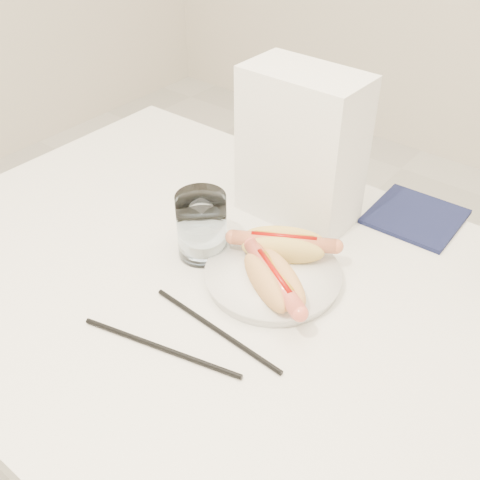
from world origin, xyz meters
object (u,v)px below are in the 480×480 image
Objects in this scene: plate at (273,277)px; napkin_box at (301,148)px; hotdog_left at (283,245)px; table at (239,316)px; hotdog_right at (274,280)px; water_glass at (202,226)px.

plate is 0.23m from napkin_box.
plate is at bearing -104.11° from hotdog_left.
hotdog_left is at bearing 78.99° from table.
table is 0.14m from hotdog_left.
hotdog_right reaches higher than plate.
napkin_box reaches higher than plate.
napkin_box is at bearing 101.24° from table.
plate is 0.05m from hotdog_right.
napkin_box is (-0.10, 0.21, 0.10)m from hotdog_right.
napkin_box reaches higher than water_glass.
hotdog_left is 0.09m from hotdog_right.
table is 4.43× the size of napkin_box.
hotdog_left is 1.37× the size of water_glass.
hotdog_right is (0.04, -0.08, 0.00)m from hotdog_left.
napkin_box is at bearing 85.33° from hotdog_left.
plate is 0.76× the size of napkin_box.
plate is 0.06m from hotdog_left.
hotdog_right is at bearing -53.28° from plate.
water_glass reaches higher than hotdog_left.
table is 0.11m from hotdog_right.
hotdog_right is 0.58× the size of napkin_box.
water_glass is (-0.16, 0.02, 0.02)m from hotdog_right.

